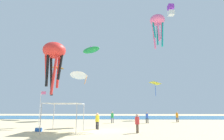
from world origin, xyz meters
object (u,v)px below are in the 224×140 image
at_px(banner_flag, 41,106).
at_px(kite_octopus_red, 54,53).
at_px(person_rightmost, 137,122).
at_px(kite_box_purple, 171,10).
at_px(person_leftmost, 97,120).
at_px(cooler_box, 39,130).
at_px(kite_delta_orange, 58,67).
at_px(kite_diamond_yellow, 155,84).
at_px(person_near_tent, 177,116).
at_px(person_central, 147,117).
at_px(kite_octopus_pink, 157,22).
at_px(kite_delta_white, 79,74).
at_px(kite_inflatable_green, 91,50).
at_px(canopy_tent, 65,105).
at_px(person_far_shore, 112,116).

distance_m(banner_flag, kite_octopus_red, 6.53).
bearing_deg(person_rightmost, kite_box_purple, -5.54).
xyz_separation_m(person_leftmost, cooler_box, (-5.25, -1.94, -0.79)).
distance_m(person_leftmost, kite_delta_orange, 29.09).
relative_size(kite_delta_orange, kite_diamond_yellow, 1.13).
relative_size(person_near_tent, banner_flag, 0.39).
distance_m(person_central, kite_octopus_red, 15.73).
bearing_deg(kite_octopus_red, kite_octopus_pink, -178.93).
bearing_deg(person_central, kite_delta_white, 10.36).
bearing_deg(kite_inflatable_green, person_central, -20.82).
xyz_separation_m(person_leftmost, person_rightmost, (3.84, -2.79, -0.03)).
xyz_separation_m(person_central, cooler_box, (-11.58, -10.17, -0.76)).
bearing_deg(person_rightmost, person_near_tent, -5.81).
relative_size(cooler_box, kite_delta_white, 0.16).
bearing_deg(kite_delta_orange, cooler_box, -170.52).
xyz_separation_m(canopy_tent, person_leftmost, (2.83, 2.28, -1.47)).
bearing_deg(kite_box_purple, person_far_shore, 11.34).
relative_size(person_rightmost, kite_diamond_yellow, 0.57).
xyz_separation_m(person_far_shore, kite_octopus_red, (-7.03, -6.24, 7.89)).
xyz_separation_m(person_near_tent, kite_delta_white, (-16.78, 4.55, 7.64)).
height_order(person_far_shore, kite_delta_orange, kite_delta_orange).
relative_size(cooler_box, kite_delta_orange, 0.18).
bearing_deg(kite_octopus_red, cooler_box, 96.21).
bearing_deg(banner_flag, kite_delta_white, 83.38).
xyz_separation_m(banner_flag, kite_delta_white, (1.50, 12.91, 6.15)).
bearing_deg(kite_octopus_pink, person_near_tent, 38.30).
distance_m(person_central, kite_diamond_yellow, 10.97).
relative_size(person_far_shore, kite_octopus_pink, 0.37).
bearing_deg(kite_octopus_red, person_near_tent, -155.25).
relative_size(banner_flag, kite_box_purple, 1.92).
bearing_deg(person_far_shore, kite_octopus_pink, -11.23).
distance_m(kite_octopus_pink, kite_box_purple, 12.27).
distance_m(kite_box_purple, kite_inflatable_green, 20.50).
height_order(canopy_tent, cooler_box, canopy_tent).
bearing_deg(person_leftmost, kite_octopus_pink, 69.21).
bearing_deg(banner_flag, kite_inflatable_green, 83.51).
relative_size(person_leftmost, person_rightmost, 1.03).
relative_size(kite_delta_orange, kite_box_purple, 1.48).
relative_size(banner_flag, kite_delta_orange, 1.29).
distance_m(person_leftmost, person_far_shore, 8.37).
height_order(kite_box_purple, kite_delta_white, kite_box_purple).
height_order(person_central, kite_box_purple, kite_box_purple).
relative_size(person_central, kite_delta_white, 0.45).
xyz_separation_m(kite_box_purple, kite_delta_white, (-17.41, 3.28, -11.32)).
xyz_separation_m(canopy_tent, kite_diamond_yellow, (12.31, 19.15, 4.46)).
bearing_deg(person_near_tent, kite_delta_orange, -54.09).
relative_size(person_leftmost, kite_delta_white, 0.47).
height_order(person_near_tent, cooler_box, person_near_tent).
height_order(person_leftmost, kite_box_purple, kite_box_purple).
height_order(person_rightmost, kite_delta_white, kite_delta_white).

